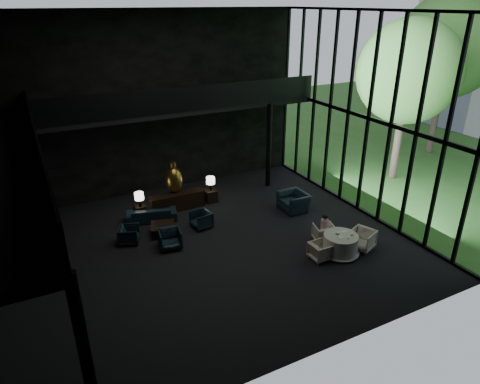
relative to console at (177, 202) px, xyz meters
name	(u,v)px	position (x,y,z in m)	size (l,w,h in m)	color
floor	(210,247)	(0.02, -3.49, -0.37)	(14.00, 12.00, 0.02)	black
ceiling	(202,10)	(0.02, -3.49, 7.63)	(14.00, 12.00, 0.02)	black
wall_back	(154,106)	(0.02, 2.51, 3.63)	(14.00, 0.04, 8.00)	black
wall_front	(317,218)	(0.02, -9.49, 3.63)	(14.00, 0.04, 8.00)	black
curtain_wall	(368,118)	(6.97, -3.49, 3.63)	(0.20, 12.00, 8.00)	black
mezzanine_left	(2,173)	(-5.98, -3.49, 3.63)	(2.00, 12.00, 0.25)	black
mezzanine_back	(183,108)	(1.02, 1.51, 3.63)	(12.00, 2.00, 0.25)	black
railing_left	(38,147)	(-4.98, -3.49, 4.23)	(0.06, 12.00, 1.00)	black
railing_back	(190,98)	(1.02, 0.51, 4.23)	(12.00, 0.06, 1.00)	black
column_sw	(86,360)	(-4.98, -9.19, 1.63)	(0.24, 0.24, 4.00)	black
column_nw	(40,169)	(-4.98, 2.21, 1.63)	(0.24, 0.24, 4.00)	black
column_ne	(269,146)	(4.82, 0.51, 1.63)	(0.24, 0.24, 4.00)	black
tree_near	(408,72)	(11.02, -1.49, 4.86)	(4.80, 4.80, 7.65)	#382D23
tree_far	(449,46)	(16.02, 0.51, 5.62)	(5.60, 5.60, 8.80)	#382D23
console	(177,202)	(0.00, 0.00, 0.00)	(2.33, 0.53, 0.74)	black
bronze_urn	(174,179)	(0.00, 0.22, 0.95)	(0.73, 0.73, 1.36)	brown
side_table_left	(140,211)	(-1.60, 0.04, -0.12)	(0.45, 0.45, 0.50)	black
table_lamp_left	(139,197)	(-1.60, -0.03, 0.58)	(0.38, 0.38, 0.63)	black
side_table_right	(211,196)	(1.60, 0.06, -0.09)	(0.50, 0.50, 0.55)	black
table_lamp_right	(211,181)	(1.60, 0.03, 0.64)	(0.38, 0.38, 0.63)	black
sofa	(151,212)	(-1.28, -0.49, 0.01)	(1.94, 0.57, 0.76)	black
lounge_armchair_west	(129,235)	(-2.52, -1.83, -0.03)	(0.66, 0.62, 0.68)	black
lounge_armchair_east	(201,219)	(0.31, -1.96, -0.01)	(0.70, 0.65, 0.72)	black
lounge_armchair_south	(170,238)	(-1.29, -2.87, 0.04)	(0.80, 0.75, 0.82)	#152432
window_armchair	(294,197)	(4.43, -2.33, 0.22)	(1.34, 0.87, 1.17)	black
coffee_table	(163,229)	(-1.21, -1.79, -0.17)	(0.90, 0.90, 0.40)	black
dining_table	(340,246)	(3.94, -6.01, -0.04)	(1.38, 1.38, 0.75)	white
dining_chair_north	(324,233)	(3.96, -5.05, -0.02)	(0.69, 0.65, 0.71)	beige
dining_chair_east	(362,238)	(4.88, -6.08, 0.05)	(0.82, 0.77, 0.84)	beige
dining_chair_west	(320,251)	(3.11, -5.96, -0.06)	(0.60, 0.56, 0.62)	#C8B19C
child	(325,223)	(4.00, -5.00, 0.39)	(0.29, 0.29, 0.62)	pink
plate_a	(340,237)	(3.82, -6.12, 0.39)	(0.22, 0.22, 0.01)	white
plate_b	(343,231)	(4.16, -5.83, 0.39)	(0.20, 0.20, 0.01)	white
saucer	(351,235)	(4.25, -6.14, 0.38)	(0.14, 0.14, 0.01)	white
coffee_cup	(352,234)	(4.27, -6.17, 0.42)	(0.09, 0.09, 0.07)	white
cereal_bowl	(338,233)	(3.88, -5.89, 0.42)	(0.15, 0.15, 0.07)	white
cream_pot	(348,238)	(3.99, -6.31, 0.42)	(0.06, 0.06, 0.07)	#99999E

